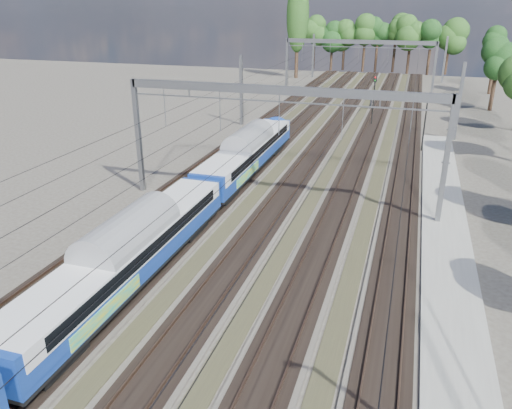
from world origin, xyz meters
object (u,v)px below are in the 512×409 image
(worker, at_px, (371,103))
(signal_far, at_px, (426,116))
(signal_near, at_px, (374,94))
(emu_train, at_px, (125,249))

(worker, bearing_deg, signal_far, -141.83)
(worker, distance_m, signal_near, 10.40)
(worker, height_order, signal_near, signal_near)
(signal_near, distance_m, signal_far, 12.44)
(signal_near, bearing_deg, signal_far, -81.54)
(emu_train, distance_m, signal_near, 44.39)
(worker, bearing_deg, emu_train, -169.03)
(emu_train, bearing_deg, worker, 81.80)
(signal_near, bearing_deg, worker, 75.31)
(emu_train, xyz_separation_m, signal_far, (14.85, 32.65, 1.28))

